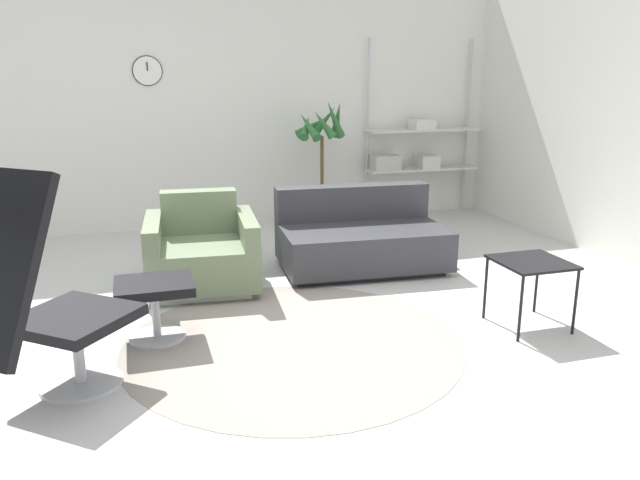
# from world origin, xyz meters

# --- Properties ---
(ground_plane) EXTENTS (12.00, 12.00, 0.00)m
(ground_plane) POSITION_xyz_m (0.00, 0.00, 0.00)
(ground_plane) COLOR silver
(wall_back) EXTENTS (12.00, 0.09, 2.80)m
(wall_back) POSITION_xyz_m (-0.00, 3.02, 1.40)
(wall_back) COLOR silver
(wall_back) RESTS_ON ground_plane
(round_rug) EXTENTS (2.15, 2.15, 0.01)m
(round_rug) POSITION_xyz_m (0.06, -0.31, 0.00)
(round_rug) COLOR gray
(round_rug) RESTS_ON ground_plane
(lounge_chair) EXTENTS (1.05, 1.11, 1.32)m
(lounge_chair) POSITION_xyz_m (-1.42, -0.76, 0.76)
(lounge_chair) COLOR #BCBCC1
(lounge_chair) RESTS_ON ground_plane
(ottoman) EXTENTS (0.48, 0.41, 0.39)m
(ottoman) POSITION_xyz_m (-0.76, 0.02, 0.29)
(ottoman) COLOR #BCBCC1
(ottoman) RESTS_ON ground_plane
(armchair_red) EXTENTS (0.91, 0.89, 0.73)m
(armchair_red) POSITION_xyz_m (-0.36, 0.95, 0.27)
(armchair_red) COLOR silver
(armchair_red) RESTS_ON ground_plane
(couch_low) EXTENTS (1.45, 0.94, 0.68)m
(couch_low) POSITION_xyz_m (1.03, 1.07, 0.25)
(couch_low) COLOR black
(couch_low) RESTS_ON ground_plane
(side_table) EXTENTS (0.45, 0.45, 0.46)m
(side_table) POSITION_xyz_m (1.64, -0.50, 0.41)
(side_table) COLOR black
(side_table) RESTS_ON ground_plane
(potted_plant) EXTENTS (0.54, 0.54, 1.41)m
(potted_plant) POSITION_xyz_m (1.11, 2.49, 0.64)
(potted_plant) COLOR #333338
(potted_plant) RESTS_ON ground_plane
(shelf_unit) EXTENTS (1.35, 0.28, 2.04)m
(shelf_unit) POSITION_xyz_m (2.32, 2.81, 0.78)
(shelf_unit) COLOR #BCBCC1
(shelf_unit) RESTS_ON ground_plane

